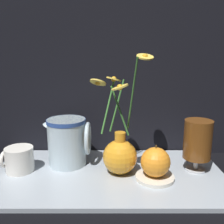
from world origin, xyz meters
TOP-DOWN VIEW (x-y plane):
  - ground_plane at (0.00, 0.00)m, footprint 6.00×6.00m
  - shelf at (0.00, 0.00)m, footprint 0.69×0.36m
  - vase_with_flowers at (0.04, 0.00)m, footprint 0.19×0.14m
  - yellow_mug at (-0.27, 0.01)m, footprint 0.09×0.08m
  - ceramic_pitcher at (-0.13, 0.06)m, footprint 0.15×0.12m
  - tea_glass at (0.27, 0.02)m, footprint 0.08×0.08m
  - saucer_plate at (0.13, -0.04)m, footprint 0.11×0.11m
  - orange_fruit at (0.13, -0.04)m, footprint 0.08×0.08m

SIDE VIEW (x-z plane):
  - ground_plane at x=0.00m, z-range 0.00..0.00m
  - shelf at x=0.00m, z-range 0.00..0.01m
  - saucer_plate at x=0.13m, z-range 0.01..0.02m
  - yellow_mug at x=-0.27m, z-range 0.01..0.09m
  - orange_fruit at x=0.13m, z-range 0.02..0.11m
  - vase_with_flowers at x=0.04m, z-range -0.10..0.25m
  - ceramic_pitcher at x=-0.13m, z-range 0.01..0.17m
  - tea_glass at x=0.27m, z-range 0.03..0.19m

